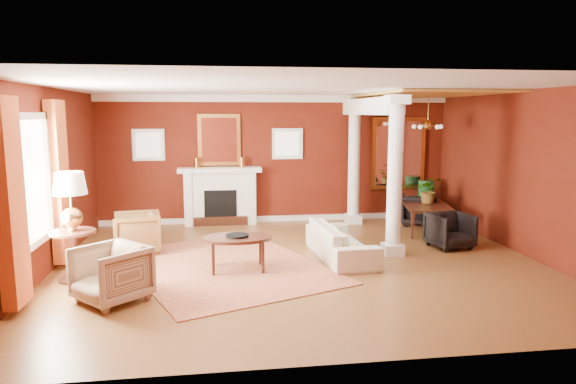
{
  "coord_description": "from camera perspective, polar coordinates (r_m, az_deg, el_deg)",
  "views": [
    {
      "loc": [
        -1.35,
        -8.2,
        2.49
      ],
      "look_at": [
        -0.16,
        0.43,
        1.15
      ],
      "focal_mm": 32.0,
      "sensor_mm": 36.0,
      "label": 1
    }
  ],
  "objects": [
    {
      "name": "ground",
      "position": [
        8.67,
        1.44,
        -7.94
      ],
      "size": [
        8.0,
        8.0,
        0.0
      ],
      "primitive_type": "plane",
      "color": "brown",
      "rests_on": "ground"
    },
    {
      "name": "room_shell",
      "position": [
        8.32,
        1.49,
        5.49
      ],
      "size": [
        8.04,
        7.04,
        2.92
      ],
      "color": "#55160B",
      "rests_on": "ground"
    },
    {
      "name": "fireplace",
      "position": [
        11.66,
        -7.53,
        -0.44
      ],
      "size": [
        1.85,
        0.42,
        1.29
      ],
      "color": "white",
      "rests_on": "ground"
    },
    {
      "name": "overmantel_mirror",
      "position": [
        11.67,
        -7.66,
        5.76
      ],
      "size": [
        0.95,
        0.07,
        1.15
      ],
      "color": "gold",
      "rests_on": "fireplace"
    },
    {
      "name": "flank_window_left",
      "position": [
        11.78,
        -15.24,
        5.08
      ],
      "size": [
        0.7,
        0.07,
        0.7
      ],
      "color": "white",
      "rests_on": "room_shell"
    },
    {
      "name": "flank_window_right",
      "position": [
        11.79,
        -0.06,
        5.39
      ],
      "size": [
        0.7,
        0.07,
        0.7
      ],
      "color": "white",
      "rests_on": "room_shell"
    },
    {
      "name": "left_window",
      "position": [
        8.08,
        -26.13,
        0.27
      ],
      "size": [
        0.21,
        2.55,
        2.6
      ],
      "color": "white",
      "rests_on": "room_shell"
    },
    {
      "name": "column_front",
      "position": [
        9.09,
        11.8,
        1.85
      ],
      "size": [
        0.36,
        0.36,
        2.8
      ],
      "color": "white",
      "rests_on": "ground"
    },
    {
      "name": "column_back",
      "position": [
        11.66,
        7.34,
        3.44
      ],
      "size": [
        0.36,
        0.36,
        2.8
      ],
      "color": "white",
      "rests_on": "ground"
    },
    {
      "name": "header_beam",
      "position": [
        10.55,
        9.05,
        9.34
      ],
      "size": [
        0.3,
        3.2,
        0.32
      ],
      "primitive_type": "cube",
      "color": "white",
      "rests_on": "column_front"
    },
    {
      "name": "amber_ceiling",
      "position": [
        10.81,
        15.26,
        10.45
      ],
      "size": [
        2.3,
        3.4,
        0.04
      ],
      "primitive_type": "cube",
      "color": "gold",
      "rests_on": "room_shell"
    },
    {
      "name": "dining_mirror",
      "position": [
        12.44,
        12.16,
        4.21
      ],
      "size": [
        1.3,
        0.07,
        1.7
      ],
      "color": "gold",
      "rests_on": "room_shell"
    },
    {
      "name": "chandelier",
      "position": [
        10.87,
        15.27,
        7.16
      ],
      "size": [
        0.6,
        0.62,
        0.75
      ],
      "color": "#B88139",
      "rests_on": "room_shell"
    },
    {
      "name": "crown_trim",
      "position": [
        11.74,
        -1.29,
        10.35
      ],
      "size": [
        8.0,
        0.08,
        0.16
      ],
      "primitive_type": "cube",
      "color": "white",
      "rests_on": "room_shell"
    },
    {
      "name": "base_trim",
      "position": [
        11.99,
        -1.24,
        -2.96
      ],
      "size": [
        8.0,
        0.08,
        0.12
      ],
      "primitive_type": "cube",
      "color": "white",
      "rests_on": "ground"
    },
    {
      "name": "rug",
      "position": [
        8.59,
        -7.04,
        -8.13
      ],
      "size": [
        4.0,
        4.52,
        0.01
      ],
      "primitive_type": "cube",
      "rotation": [
        0.0,
        0.0,
        0.38
      ],
      "color": "maroon",
      "rests_on": "ground"
    },
    {
      "name": "sofa",
      "position": [
        8.96,
        5.95,
        -4.86
      ],
      "size": [
        0.72,
        2.02,
        0.78
      ],
      "primitive_type": "imported",
      "rotation": [
        0.0,
        0.0,
        1.64
      ],
      "color": "beige",
      "rests_on": "ground"
    },
    {
      "name": "armchair_leopard",
      "position": [
        9.61,
        -16.45,
        -4.15
      ],
      "size": [
        0.85,
        0.89,
        0.81
      ],
      "primitive_type": "imported",
      "rotation": [
        0.0,
        0.0,
        -1.42
      ],
      "color": "black",
      "rests_on": "ground"
    },
    {
      "name": "armchair_stripe",
      "position": [
        7.26,
        -19.07,
        -8.33
      ],
      "size": [
        1.11,
        1.12,
        0.84
      ],
      "primitive_type": "imported",
      "rotation": [
        0.0,
        0.0,
        -0.82
      ],
      "color": "tan",
      "rests_on": "ground"
    },
    {
      "name": "coffee_table",
      "position": [
        8.21,
        -5.66,
        -5.27
      ],
      "size": [
        1.1,
        1.1,
        0.55
      ],
      "rotation": [
        0.0,
        0.0,
        0.04
      ],
      "color": "black",
      "rests_on": "ground"
    },
    {
      "name": "coffee_book",
      "position": [
        8.21,
        -6.08,
        -4.08
      ],
      "size": [
        0.18,
        0.04,
        0.24
      ],
      "primitive_type": "imported",
      "rotation": [
        0.0,
        0.0,
        0.13
      ],
      "color": "black",
      "rests_on": "coffee_table"
    },
    {
      "name": "side_table",
      "position": [
        8.2,
        -22.95,
        -1.54
      ],
      "size": [
        0.66,
        0.66,
        1.64
      ],
      "rotation": [
        0.0,
        0.0,
        0.33
      ],
      "color": "black",
      "rests_on": "ground"
    },
    {
      "name": "dining_table",
      "position": [
        11.34,
        15.14,
        -1.86
      ],
      "size": [
        0.92,
        1.75,
        0.93
      ],
      "primitive_type": "imported",
      "rotation": [
        0.0,
        0.0,
        1.36
      ],
      "color": "black",
      "rests_on": "ground"
    },
    {
      "name": "dining_chair_near",
      "position": [
        10.02,
        17.58,
        -3.94
      ],
      "size": [
        0.82,
        0.79,
        0.72
      ],
      "primitive_type": "imported",
      "rotation": [
        0.0,
        0.0,
        0.2
      ],
      "color": "black",
      "rests_on": "ground"
    },
    {
      "name": "dining_chair_far",
      "position": [
        11.9,
        14.33,
        -1.73
      ],
      "size": [
        0.95,
        0.93,
        0.77
      ],
      "primitive_type": "imported",
      "rotation": [
        0.0,
        0.0,
        2.76
      ],
      "color": "black",
      "rests_on": "ground"
    },
    {
      "name": "green_urn",
      "position": [
        12.36,
        15.02,
        -1.39
      ],
      "size": [
        0.41,
        0.41,
        0.97
      ],
      "color": "#15411E",
      "rests_on": "ground"
    },
    {
      "name": "potted_plant",
      "position": [
        11.31,
        15.47,
        1.6
      ],
      "size": [
        0.6,
        0.65,
        0.44
      ],
      "primitive_type": "imported",
      "rotation": [
        0.0,
        0.0,
        -0.2
      ],
      "color": "#26591E",
      "rests_on": "dining_table"
    }
  ]
}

